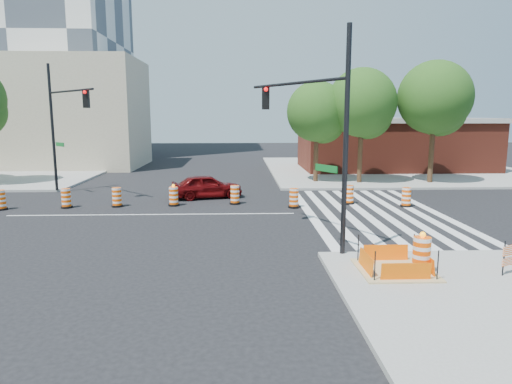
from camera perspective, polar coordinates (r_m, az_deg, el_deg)
ground at (r=22.97m, az=-12.90°, el=-2.76°), size 120.00×120.00×0.00m
sidewalk_ne at (r=42.59m, az=16.65°, el=2.75°), size 22.00×22.00×0.15m
crosswalk_east at (r=23.53m, az=14.34°, el=-2.52°), size 6.75×13.50×0.01m
lane_centerline at (r=22.97m, az=-12.90°, el=-2.75°), size 14.00×0.12×0.01m
excavation_pit at (r=14.60m, az=16.97°, el=-9.13°), size 2.20×2.20×0.90m
brick_storefront at (r=42.40m, az=16.80°, el=5.76°), size 16.50×8.50×4.60m
beige_midrise at (r=46.97m, az=-22.75°, el=9.03°), size 14.00×10.00×10.00m
red_coupe at (r=26.93m, az=-6.17°, el=0.73°), size 4.42×2.64×1.41m
signal_pole_se at (r=16.48m, az=7.46°, el=8.87°), size 2.96×5.00×7.53m
signal_pole_nw at (r=29.71m, az=-23.06°, el=8.73°), size 4.08×4.42×7.78m
pit_drum at (r=14.48m, az=19.97°, el=-7.55°), size 0.65×0.65×1.27m
tree_north_c at (r=32.79m, az=7.68°, el=9.50°), size 4.24×4.24×7.20m
tree_north_d at (r=32.81m, az=13.15°, el=10.35°), size 4.74×4.74×8.06m
tree_north_e at (r=34.33m, az=21.48°, el=10.46°), size 5.03×5.03×8.56m
median_drum_1 at (r=26.83m, az=-29.28°, el=-0.96°), size 0.60×0.60×1.02m
median_drum_2 at (r=25.91m, az=-22.63°, el=-0.81°), size 0.60×0.60×1.02m
median_drum_3 at (r=25.32m, az=-16.99°, el=-0.71°), size 0.60×0.60×1.02m
median_drum_4 at (r=24.87m, az=-10.25°, el=-0.60°), size 0.60×0.60×1.18m
median_drum_5 at (r=24.97m, az=-2.65°, el=-0.44°), size 0.60×0.60×1.02m
median_drum_6 at (r=24.05m, az=4.76°, el=-0.85°), size 0.60×0.60×1.02m
median_drum_7 at (r=25.50m, az=11.56°, el=-0.42°), size 0.60×0.60×1.02m
median_drum_8 at (r=25.52m, az=18.27°, el=-0.70°), size 0.60×0.60×1.02m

